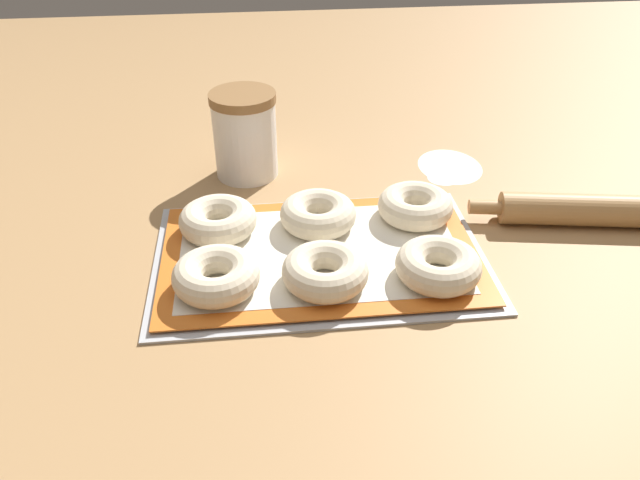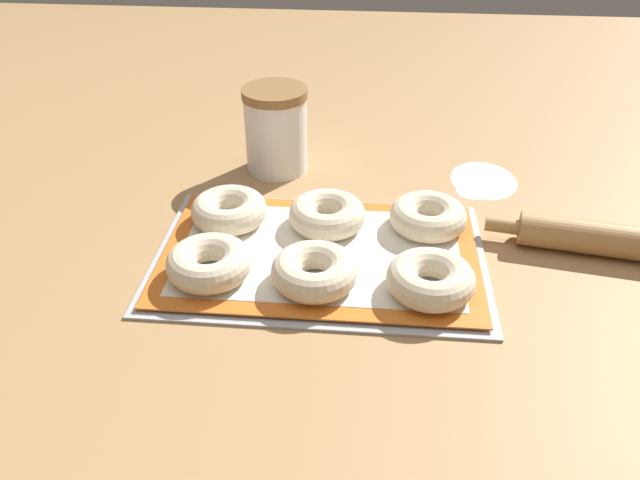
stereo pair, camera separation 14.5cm
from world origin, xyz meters
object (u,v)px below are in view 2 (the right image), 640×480
bagel_front_left (209,263)px  bagel_front_center (315,271)px  bagel_front_right (431,279)px  bagel_back_right (428,216)px  bagel_back_center (327,214)px  rolling_pin (625,242)px  baking_tray (320,256)px  flour_canister (276,130)px  bagel_back_left (229,210)px

bagel_front_left → bagel_front_center: size_ratio=1.00×
bagel_front_right → bagel_back_right: same height
bagel_back_center → bagel_back_right: size_ratio=1.00×
bagel_front_right → rolling_pin: size_ratio=0.30×
baking_tray → bagel_front_center: bagel_front_center is taller
bagel_front_left → bagel_back_right: (0.31, 0.15, 0.00)m
bagel_front_left → flour_canister: (0.04, 0.34, 0.05)m
baking_tray → bagel_back_center: bearing=86.1°
bagel_front_center → bagel_front_left: bearing=177.7°
flour_canister → rolling_pin: bearing=-22.8°
bagel_back_center → flour_canister: bearing=117.8°
bagel_back_right → flour_canister: 0.33m
bagel_front_left → bagel_back_right: size_ratio=1.00×
bagel_back_right → flour_canister: size_ratio=0.77×
bagel_back_center → bagel_back_right: (0.15, 0.01, 0.00)m
bagel_front_left → bagel_front_center: bearing=-2.3°
bagel_front_right → bagel_back_center: size_ratio=1.00×
baking_tray → bagel_front_right: (0.15, -0.08, 0.03)m
bagel_front_center → bagel_back_left: (-0.15, 0.14, 0.00)m
baking_tray → bagel_front_right: bearing=-26.9°
bagel_front_left → bagel_back_right: bearing=25.6°
bagel_back_center → flour_canister: 0.23m
baking_tray → bagel_front_center: size_ratio=4.09×
baking_tray → flour_canister: bearing=110.5°
bagel_front_left → bagel_back_right: same height
bagel_back_center → flour_canister: flour_canister is taller
bagel_front_right → bagel_back_left: size_ratio=1.00×
bagel_front_left → bagel_front_right: same height
bagel_front_right → bagel_back_center: same height
bagel_back_right → flour_canister: flour_canister is taller
bagel_front_right → rolling_pin: bagel_front_right is taller
bagel_front_left → flour_canister: 0.35m
bagel_front_center → bagel_front_right: same height
bagel_back_right → rolling_pin: bearing=-6.9°
bagel_back_left → bagel_back_center: bearing=0.2°
rolling_pin → bagel_back_left: bearing=177.5°
bagel_front_right → bagel_back_left: 0.34m
bagel_back_left → rolling_pin: bagel_back_left is taller
bagel_front_left → bagel_front_center: 0.15m
bagel_front_left → rolling_pin: (0.59, 0.11, -0.01)m
bagel_front_left → bagel_back_center: 0.21m
bagel_front_right → rolling_pin: 0.31m
bagel_front_center → rolling_pin: (0.44, 0.12, -0.01)m
rolling_pin → baking_tray: bearing=-174.3°
bagel_front_center → rolling_pin: bagel_front_center is taller
bagel_front_left → bagel_back_center: (0.15, 0.14, 0.00)m
baking_tray → bagel_front_right: bagel_front_right is taller
bagel_front_center → flour_canister: size_ratio=0.77×
bagel_front_left → bagel_back_left: 0.14m
bagel_front_center → rolling_pin: size_ratio=0.30×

